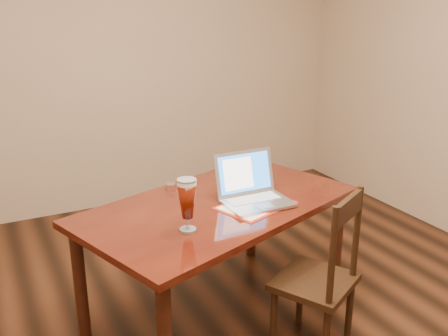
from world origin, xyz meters
name	(u,v)px	position (x,y,z in m)	size (l,w,h in m)	color
room_shell	(255,6)	(0.00, 0.00, 1.76)	(4.51, 5.01, 2.71)	tan
dining_table	(219,216)	(0.10, 0.52, 0.64)	(1.73, 1.31, 0.98)	#4B160A
dining_chair	(320,278)	(0.43, 0.02, 0.43)	(0.51, 0.51, 0.91)	black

